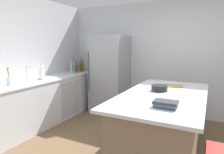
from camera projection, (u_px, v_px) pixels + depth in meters
The scene contains 17 objects.
wall_rear at pixel (165, 59), 4.56m from camera, with size 6.00×0.10×2.60m, color silver.
wall_left at pixel (7, 62), 3.67m from camera, with size 0.10×6.00×2.60m, color silver.
counter_run_left at pixel (47, 100), 4.16m from camera, with size 0.65×3.05×0.93m.
kitchen_island at pixel (163, 124), 2.88m from camera, with size 1.11×2.14×0.93m.
refrigerator at pixel (110, 74), 4.79m from camera, with size 0.80×0.79×1.83m.
sink_faucet at pixel (27, 73), 3.72m from camera, with size 0.15×0.05×0.30m.
flower_vase at pixel (9, 80), 3.35m from camera, with size 0.09×0.09×0.33m.
paper_towel_roll at pixel (41, 73), 3.97m from camera, with size 0.14×0.14×0.31m.
olive_oil_bottle at pixel (83, 66), 5.34m from camera, with size 0.06×0.06×0.30m.
soda_bottle at pixel (81, 65), 5.24m from camera, with size 0.07×0.07×0.37m.
whiskey_bottle at pixel (81, 67), 5.13m from camera, with size 0.07×0.07×0.31m.
hot_sauce_bottle at pixel (77, 69), 5.10m from camera, with size 0.05×0.05×0.20m.
syrup_bottle at pixel (76, 68), 4.98m from camera, with size 0.07×0.07×0.28m.
gin_bottle at pixel (71, 67), 4.93m from camera, with size 0.07×0.07×0.37m.
cookbook_stack at pixel (166, 104), 2.18m from camera, with size 0.26×0.18×0.08m.
mixing_bowl at pixel (159, 88), 2.97m from camera, with size 0.24×0.24×0.09m.
cutting_board at pixel (173, 86), 3.29m from camera, with size 0.34×0.22×0.02m.
Camera 1 is at (0.95, -2.39, 1.62)m, focal length 31.66 mm.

